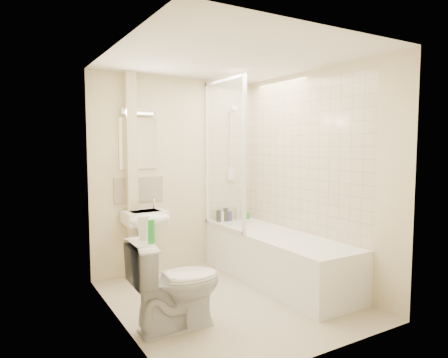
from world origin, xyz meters
TOP-DOWN VIEW (x-y plane):
  - floor at (0.00, 0.00)m, footprint 2.50×2.50m
  - wall_back at (0.00, 1.25)m, footprint 2.20×0.02m
  - wall_left at (-1.10, 0.00)m, footprint 0.02×2.50m
  - wall_right at (1.10, 0.00)m, footprint 0.02×2.50m
  - ceiling at (0.00, 0.00)m, footprint 2.20×2.50m
  - tile_back at (0.75, 1.24)m, footprint 0.70×0.01m
  - tile_right at (1.09, 0.20)m, footprint 0.01×2.10m
  - pipe_boxing at (-0.62, 1.19)m, footprint 0.12×0.12m
  - splashback at (-0.52, 1.24)m, footprint 0.60×0.02m
  - mirror at (-0.52, 1.24)m, footprint 0.46×0.01m
  - strip_light at (-0.52, 1.22)m, footprint 0.42×0.07m
  - bathtub at (0.75, 0.20)m, footprint 0.70×2.10m
  - shower_screen at (0.40, 0.80)m, footprint 0.04×0.92m
  - shower_fixture at (0.75, 1.19)m, footprint 0.10×0.16m
  - pedestal_sink at (-0.52, 1.01)m, footprint 0.47×0.45m
  - bottle_black_a at (0.53, 1.16)m, footprint 0.06×0.06m
  - bottle_white_a at (0.59, 1.16)m, footprint 0.05×0.05m
  - bottle_black_b at (0.64, 1.16)m, footprint 0.07×0.07m
  - bottle_blue at (0.71, 1.16)m, footprint 0.06×0.06m
  - bottle_cream at (0.84, 1.16)m, footprint 0.06×0.06m
  - bottle_white_b at (0.91, 1.16)m, footprint 0.05×0.05m
  - bottle_green at (0.99, 1.16)m, footprint 0.06×0.06m
  - toilet at (-0.72, -0.29)m, footprint 0.49×0.80m
  - toilet_roll_lower at (-0.96, -0.23)m, footprint 0.10×0.10m
  - toilet_roll_upper at (-0.98, -0.23)m, footprint 0.10×0.10m
  - green_bottle at (-0.96, -0.38)m, footprint 0.05×0.05m

SIDE VIEW (x-z plane):
  - floor at x=0.00m, z-range 0.00..0.00m
  - bathtub at x=0.75m, z-range 0.01..0.56m
  - toilet at x=-0.72m, z-range 0.00..0.79m
  - bottle_green at x=0.99m, z-range 0.55..0.63m
  - bottle_blue at x=0.71m, z-range 0.55..0.67m
  - bottle_white_a at x=0.59m, z-range 0.55..0.68m
  - bottle_white_b at x=0.91m, z-range 0.55..0.70m
  - bottle_black_a at x=0.53m, z-range 0.55..0.71m
  - bottle_black_b at x=0.64m, z-range 0.55..0.73m
  - bottle_cream at x=0.84m, z-range 0.55..0.73m
  - pedestal_sink at x=-0.52m, z-range 0.18..1.10m
  - toilet_roll_lower at x=-0.96m, z-range 0.79..0.88m
  - green_bottle at x=-0.96m, z-range 0.79..0.98m
  - toilet_roll_upper at x=-0.98m, z-range 0.88..0.99m
  - splashback at x=-0.52m, z-range 0.88..1.18m
  - wall_back at x=0.00m, z-range 0.00..2.40m
  - wall_left at x=-1.10m, z-range 0.00..2.40m
  - wall_right at x=1.10m, z-range 0.00..2.40m
  - pipe_boxing at x=-0.62m, z-range 0.00..2.40m
  - tile_back at x=0.75m, z-range 0.55..2.30m
  - tile_right at x=1.09m, z-range 0.55..2.30m
  - shower_screen at x=0.40m, z-range 0.55..2.35m
  - shower_fixture at x=0.75m, z-range 1.05..2.04m
  - mirror at x=-0.52m, z-range 1.28..1.88m
  - strip_light at x=-0.52m, z-range 1.92..1.98m
  - ceiling at x=0.00m, z-range 2.39..2.41m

